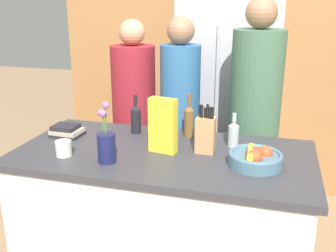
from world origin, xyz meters
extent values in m
cube|color=silver|center=(0.00, 0.00, 0.45)|extent=(1.61, 0.80, 0.89)
cube|color=#38383D|center=(0.00, 0.00, 0.91)|extent=(1.68, 0.84, 0.04)
cube|color=#9E6B3D|center=(0.00, 1.65, 1.30)|extent=(2.88, 0.12, 2.60)
cube|color=#B7B7BC|center=(0.20, 1.29, 0.95)|extent=(0.80, 0.60, 1.90)
cylinder|color=#B7B7BC|center=(0.14, 0.97, 1.05)|extent=(0.02, 0.02, 1.05)
cylinder|color=slate|center=(0.51, -0.06, 0.96)|extent=(0.28, 0.28, 0.06)
torus|color=slate|center=(0.51, -0.06, 0.99)|extent=(0.28, 0.28, 0.02)
sphere|color=#C64C23|center=(0.51, -0.12, 1.00)|extent=(0.08, 0.08, 0.08)
sphere|color=red|center=(0.50, -0.05, 0.99)|extent=(0.08, 0.08, 0.08)
sphere|color=#C64C23|center=(0.51, -0.03, 0.99)|extent=(0.07, 0.07, 0.07)
sphere|color=#C64C23|center=(0.56, -0.04, 1.00)|extent=(0.08, 0.08, 0.08)
sphere|color=#99B233|center=(0.56, -0.01, 0.99)|extent=(0.07, 0.07, 0.07)
cylinder|color=yellow|center=(0.49, -0.08, 1.01)|extent=(0.04, 0.18, 0.03)
cube|color=tan|center=(0.23, 0.06, 1.03)|extent=(0.11, 0.09, 0.20)
cylinder|color=black|center=(0.19, 0.07, 1.16)|extent=(0.01, 0.01, 0.08)
cylinder|color=black|center=(0.21, 0.05, 1.17)|extent=(0.01, 0.01, 0.08)
cylinder|color=black|center=(0.22, 0.07, 1.16)|extent=(0.01, 0.01, 0.06)
cylinder|color=black|center=(0.24, 0.06, 1.17)|extent=(0.01, 0.01, 0.09)
cylinder|color=black|center=(0.25, 0.05, 1.16)|extent=(0.01, 0.01, 0.07)
cylinder|color=black|center=(0.27, 0.05, 1.16)|extent=(0.01, 0.01, 0.08)
cylinder|color=#191E4C|center=(-0.25, -0.22, 1.01)|extent=(0.10, 0.10, 0.16)
cylinder|color=#477538|center=(-0.24, -0.22, 1.17)|extent=(0.01, 0.01, 0.15)
sphere|color=#9966B2|center=(-0.24, -0.22, 1.24)|extent=(0.04, 0.04, 0.04)
cylinder|color=#477538|center=(-0.25, -0.22, 1.14)|extent=(0.01, 0.01, 0.11)
sphere|color=#9966B2|center=(-0.24, -0.21, 1.20)|extent=(0.03, 0.03, 0.03)
cylinder|color=#477538|center=(-0.26, -0.22, 1.15)|extent=(0.01, 0.02, 0.11)
sphere|color=#9966B2|center=(-0.26, -0.22, 1.20)|extent=(0.04, 0.04, 0.04)
cylinder|color=#477538|center=(-0.25, -0.23, 1.15)|extent=(0.02, 0.01, 0.11)
sphere|color=#9966B2|center=(-0.25, -0.23, 1.20)|extent=(0.04, 0.04, 0.04)
cube|color=yellow|center=(0.00, 0.00, 1.09)|extent=(0.16, 0.09, 0.31)
cylinder|color=silver|center=(-0.51, -0.20, 0.98)|extent=(0.09, 0.09, 0.09)
torus|color=silver|center=(-0.51, -0.15, 0.98)|extent=(0.02, 0.06, 0.06)
cube|color=#232328|center=(-0.66, 0.10, 0.94)|extent=(0.19, 0.15, 0.02)
cube|color=#B7A88E|center=(-0.66, 0.10, 0.96)|extent=(0.19, 0.16, 0.02)
cube|color=#232328|center=(-0.67, 0.10, 0.99)|extent=(0.15, 0.13, 0.03)
cylinder|color=#B2BCC1|center=(0.37, 0.19, 1.00)|extent=(0.06, 0.06, 0.13)
cone|color=#B2BCC1|center=(0.37, 0.19, 1.07)|extent=(0.06, 0.06, 0.02)
cylinder|color=#B2BCC1|center=(0.37, 0.19, 1.11)|extent=(0.02, 0.02, 0.05)
cylinder|color=brown|center=(0.08, 0.29, 1.02)|extent=(0.06, 0.06, 0.17)
cone|color=brown|center=(0.08, 0.29, 1.12)|extent=(0.06, 0.06, 0.03)
cylinder|color=brown|center=(0.08, 0.29, 1.17)|extent=(0.02, 0.02, 0.07)
cylinder|color=black|center=(-0.26, 0.27, 1.01)|extent=(0.07, 0.07, 0.16)
cone|color=black|center=(-0.26, 0.27, 1.10)|extent=(0.07, 0.07, 0.03)
cylinder|color=black|center=(-0.26, 0.27, 1.15)|extent=(0.02, 0.02, 0.07)
cube|color=#383842|center=(-0.44, 0.72, 0.39)|extent=(0.28, 0.21, 0.78)
cylinder|color=maroon|center=(-0.44, 0.72, 1.11)|extent=(0.33, 0.33, 0.65)
sphere|color=tan|center=(-0.44, 0.72, 1.53)|extent=(0.19, 0.19, 0.19)
cube|color=#383842|center=(-0.07, 0.68, 0.40)|extent=(0.26, 0.21, 0.79)
cylinder|color=#2D6093|center=(-0.07, 0.68, 1.12)|extent=(0.28, 0.28, 0.66)
sphere|color=#996B4C|center=(-0.07, 0.68, 1.55)|extent=(0.19, 0.19, 0.19)
cube|color=#383842|center=(0.46, 0.69, 0.43)|extent=(0.31, 0.25, 0.86)
cylinder|color=#42664C|center=(0.46, 0.69, 1.21)|extent=(0.35, 0.35, 0.71)
sphere|color=#996B4C|center=(0.46, 0.69, 1.67)|extent=(0.21, 0.21, 0.21)
camera|label=1|loc=(0.58, -1.98, 1.76)|focal=42.00mm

